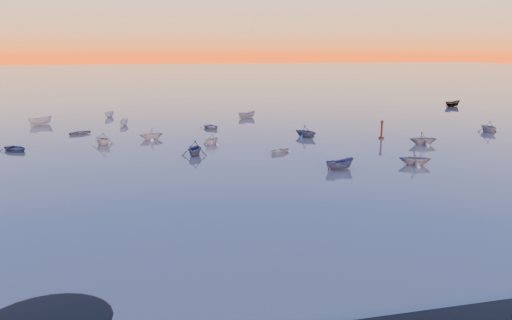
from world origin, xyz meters
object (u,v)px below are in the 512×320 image
object	(u,v)px
boat_near_center	(339,169)
channel_marker	(382,131)
boat_near_left	(16,151)
boat_near_right	(488,132)

from	to	relation	value
boat_near_center	channel_marker	bearing A→B (deg)	-49.65
boat_near_left	channel_marker	world-z (taller)	channel_marker
boat_near_right	boat_near_left	bearing A→B (deg)	0.37
boat_near_center	boat_near_right	xyz separation A→B (m)	(32.82, 17.65, 0.00)
boat_near_center	boat_near_right	bearing A→B (deg)	-71.85
boat_near_center	boat_near_right	world-z (taller)	boat_near_right
boat_near_right	channel_marker	xyz separation A→B (m)	(-19.23, -1.18, 1.15)
boat_near_left	boat_near_center	xyz separation A→B (m)	(36.79, -19.19, 0.00)
boat_near_right	boat_near_center	bearing A→B (deg)	29.90
boat_near_center	boat_near_right	size ratio (longest dim) A/B	0.88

